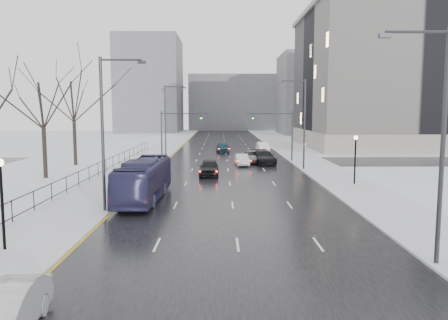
{
  "coord_description": "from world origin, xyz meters",
  "views": [
    {
      "loc": [
        -0.84,
        -7.98,
        6.68
      ],
      "look_at": [
        -0.55,
        28.26,
        2.5
      ],
      "focal_mm": 35.0,
      "sensor_mm": 36.0,
      "label": 1
    }
  ],
  "objects_px": {
    "streetlight_l_far": "(167,118)",
    "sedan_right_far": "(264,157)",
    "mast_signal_right": "(284,130)",
    "streetlight_l_near": "(106,126)",
    "bus": "(144,180)",
    "streetlight_r_mid": "(302,119)",
    "sedan_right_near": "(242,160)",
    "no_uturn_sign": "(304,147)",
    "mast_signal_left": "(170,130)",
    "tree_park_d": "(46,179)",
    "lamppost_r_mid": "(355,153)",
    "sedan_center_far": "(223,148)",
    "sedan_right_cross": "(252,157)",
    "sedan_center_near": "(209,167)",
    "streetlight_r_near": "(438,136)",
    "sedan_left_near": "(1,314)",
    "tree_park_e": "(76,166)",
    "lamppost_l": "(1,191)",
    "sedan_right_distant": "(263,147)"
  },
  "relations": [
    {
      "from": "sedan_left_near",
      "to": "sedan_center_near",
      "type": "bearing_deg",
      "value": 76.34
    },
    {
      "from": "sedan_right_cross",
      "to": "sedan_right_near",
      "type": "bearing_deg",
      "value": -120.66
    },
    {
      "from": "streetlight_r_mid",
      "to": "mast_signal_left",
      "type": "height_order",
      "value": "streetlight_r_mid"
    },
    {
      "from": "streetlight_l_near",
      "to": "lamppost_l",
      "type": "bearing_deg",
      "value": -109.5
    },
    {
      "from": "sedan_right_cross",
      "to": "sedan_center_far",
      "type": "height_order",
      "value": "sedan_center_far"
    },
    {
      "from": "sedan_left_near",
      "to": "sedan_right_far",
      "type": "distance_m",
      "value": 43.03
    },
    {
      "from": "lamppost_r_mid",
      "to": "sedan_right_distant",
      "type": "distance_m",
      "value": 31.97
    },
    {
      "from": "streetlight_l_near",
      "to": "streetlight_l_far",
      "type": "distance_m",
      "value": 32.0
    },
    {
      "from": "mast_signal_right",
      "to": "bus",
      "type": "bearing_deg",
      "value": -119.97
    },
    {
      "from": "streetlight_r_mid",
      "to": "sedan_center_near",
      "type": "relative_size",
      "value": 2.07
    },
    {
      "from": "tree_park_e",
      "to": "sedan_center_near",
      "type": "bearing_deg",
      "value": -26.73
    },
    {
      "from": "streetlight_l_near",
      "to": "sedan_right_near",
      "type": "relative_size",
      "value": 2.41
    },
    {
      "from": "streetlight_r_near",
      "to": "no_uturn_sign",
      "type": "bearing_deg",
      "value": 88.26
    },
    {
      "from": "streetlight_l_far",
      "to": "sedan_center_far",
      "type": "bearing_deg",
      "value": 46.19
    },
    {
      "from": "streetlight_l_near",
      "to": "sedan_right_cross",
      "type": "xyz_separation_m",
      "value": [
        11.33,
        26.91,
        -4.84
      ]
    },
    {
      "from": "no_uturn_sign",
      "to": "lamppost_r_mid",
      "type": "bearing_deg",
      "value": -82.67
    },
    {
      "from": "streetlight_l_far",
      "to": "sedan_right_far",
      "type": "bearing_deg",
      "value": -27.19
    },
    {
      "from": "sedan_center_near",
      "to": "streetlight_l_near",
      "type": "bearing_deg",
      "value": -111.01
    },
    {
      "from": "no_uturn_sign",
      "to": "sedan_right_near",
      "type": "bearing_deg",
      "value": -179.56
    },
    {
      "from": "streetlight_l_far",
      "to": "sedan_center_near",
      "type": "relative_size",
      "value": 2.07
    },
    {
      "from": "streetlight_r_mid",
      "to": "sedan_center_far",
      "type": "relative_size",
      "value": 2.23
    },
    {
      "from": "sedan_left_near",
      "to": "lamppost_l",
      "type": "bearing_deg",
      "value": 111.28
    },
    {
      "from": "sedan_right_near",
      "to": "streetlight_r_near",
      "type": "bearing_deg",
      "value": -83.85
    },
    {
      "from": "no_uturn_sign",
      "to": "sedan_right_near",
      "type": "height_order",
      "value": "no_uturn_sign"
    },
    {
      "from": "streetlight_l_far",
      "to": "mast_signal_right",
      "type": "xyz_separation_m",
      "value": [
        15.49,
        -4.0,
        -1.51
      ]
    },
    {
      "from": "lamppost_r_mid",
      "to": "sedan_center_far",
      "type": "distance_m",
      "value": 32.19
    },
    {
      "from": "sedan_right_near",
      "to": "lamppost_l",
      "type": "bearing_deg",
      "value": -116.32
    },
    {
      "from": "tree_park_e",
      "to": "no_uturn_sign",
      "type": "xyz_separation_m",
      "value": [
        27.4,
        0.0,
        2.3
      ]
    },
    {
      "from": "mast_signal_right",
      "to": "sedan_center_near",
      "type": "relative_size",
      "value": 1.34
    },
    {
      "from": "bus",
      "to": "sedan_center_near",
      "type": "bearing_deg",
      "value": 70.51
    },
    {
      "from": "lamppost_l",
      "to": "sedan_right_cross",
      "type": "height_order",
      "value": "lamppost_l"
    },
    {
      "from": "tree_park_e",
      "to": "sedan_right_cross",
      "type": "distance_m",
      "value": 21.58
    },
    {
      "from": "streetlight_l_near",
      "to": "streetlight_r_mid",
      "type": "bearing_deg",
      "value": 50.76
    },
    {
      "from": "sedan_left_near",
      "to": "sedan_center_near",
      "type": "height_order",
      "value": "sedan_center_near"
    },
    {
      "from": "streetlight_l_near",
      "to": "sedan_center_near",
      "type": "distance_m",
      "value": 17.65
    },
    {
      "from": "streetlight_r_mid",
      "to": "lamppost_l",
      "type": "distance_m",
      "value": 34.04
    },
    {
      "from": "bus",
      "to": "sedan_right_far",
      "type": "xyz_separation_m",
      "value": [
        11.01,
        21.49,
        -0.68
      ]
    },
    {
      "from": "lamppost_r_mid",
      "to": "bus",
      "type": "bearing_deg",
      "value": -161.09
    },
    {
      "from": "mast_signal_left",
      "to": "no_uturn_sign",
      "type": "bearing_deg",
      "value": -13.6
    },
    {
      "from": "tree_park_e",
      "to": "lamppost_r_mid",
      "type": "bearing_deg",
      "value": -25.62
    },
    {
      "from": "mast_signal_left",
      "to": "sedan_center_near",
      "type": "distance_m",
      "value": 13.66
    },
    {
      "from": "streetlight_r_mid",
      "to": "sedan_center_far",
      "type": "distance_m",
      "value": 22.32
    },
    {
      "from": "tree_park_d",
      "to": "sedan_right_near",
      "type": "distance_m",
      "value": 21.92
    },
    {
      "from": "lamppost_l",
      "to": "sedan_right_cross",
      "type": "distance_m",
      "value": 37.73
    },
    {
      "from": "no_uturn_sign",
      "to": "mast_signal_right",
      "type": "bearing_deg",
      "value": 115.11
    },
    {
      "from": "sedan_center_near",
      "to": "sedan_right_near",
      "type": "xyz_separation_m",
      "value": [
        3.72,
        8.1,
        -0.14
      ]
    },
    {
      "from": "bus",
      "to": "sedan_right_cross",
      "type": "relative_size",
      "value": 2.03
    },
    {
      "from": "streetlight_l_far",
      "to": "sedan_center_near",
      "type": "height_order",
      "value": "streetlight_l_far"
    },
    {
      "from": "sedan_right_near",
      "to": "no_uturn_sign",
      "type": "bearing_deg",
      "value": -4.16
    },
    {
      "from": "streetlight_r_mid",
      "to": "sedan_right_near",
      "type": "height_order",
      "value": "streetlight_r_mid"
    }
  ]
}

